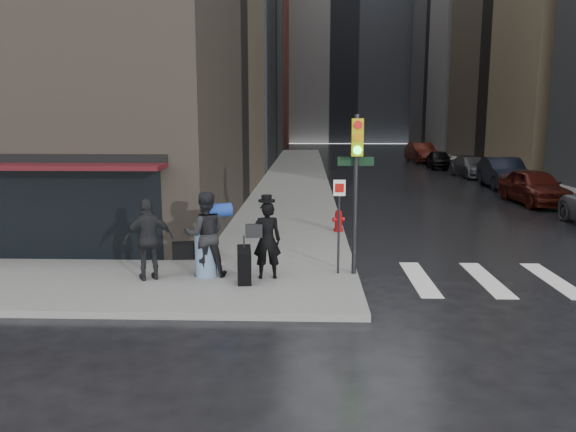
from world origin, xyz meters
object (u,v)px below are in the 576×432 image
at_px(parked_car_1, 534,187).
at_px(traffic_light, 355,173).
at_px(parked_car_3, 472,167).
at_px(parked_car_5, 421,153).
at_px(man_greycoat, 149,239).
at_px(man_overcoat, 262,244).
at_px(parked_car_2, 503,173).
at_px(man_jeans, 205,234).
at_px(parked_car_4, 439,160).
at_px(fire_hydrant, 338,222).

bearing_deg(parked_car_1, traffic_light, -129.33).
height_order(parked_car_3, parked_car_5, parked_car_5).
distance_m(man_greycoat, traffic_light, 4.99).
relative_size(man_overcoat, parked_car_2, 0.39).
bearing_deg(man_jeans, man_greycoat, 0.87).
height_order(parked_car_2, parked_car_3, parked_car_2).
xyz_separation_m(man_overcoat, man_greycoat, (-2.60, -0.10, 0.12)).
relative_size(man_jeans, parked_car_4, 0.50).
bearing_deg(parked_car_5, man_greycoat, -115.02).
bearing_deg(man_jeans, parked_car_4, -126.39).
xyz_separation_m(man_jeans, parked_car_5, (12.16, 35.92, -0.32)).
relative_size(man_jeans, parked_car_3, 0.44).
bearing_deg(parked_car_2, man_jeans, -122.28).
bearing_deg(man_greycoat, parked_car_2, -152.08).
height_order(traffic_light, parked_car_4, traffic_light).
bearing_deg(traffic_light, parked_car_5, 75.86).
bearing_deg(fire_hydrant, parked_car_2, 53.14).
relative_size(traffic_light, parked_car_4, 0.93).
xyz_separation_m(parked_car_3, parked_car_5, (-0.95, 11.69, 0.17)).
bearing_deg(parked_car_4, parked_car_3, -79.03).
distance_m(parked_car_2, parked_car_5, 17.56).
bearing_deg(parked_car_4, man_greycoat, -110.57).
height_order(man_jeans, fire_hydrant, man_jeans).
height_order(fire_hydrant, parked_car_3, parked_car_3).
bearing_deg(parked_car_2, man_overcoat, -119.05).
bearing_deg(man_greycoat, fire_hydrant, -153.63).
relative_size(man_jeans, parked_car_5, 0.40).
height_order(man_overcoat, parked_car_2, man_overcoat).
distance_m(man_overcoat, fire_hydrant, 6.02).
distance_m(fire_hydrant, parked_car_1, 11.59).
relative_size(man_greycoat, parked_car_2, 0.38).
distance_m(traffic_light, parked_car_1, 15.36).
relative_size(parked_car_1, parked_car_2, 0.92).
bearing_deg(man_jeans, man_overcoat, 156.48).
bearing_deg(fire_hydrant, parked_car_1, 38.01).
relative_size(parked_car_1, parked_car_4, 1.14).
bearing_deg(man_overcoat, parked_car_4, -118.02).
bearing_deg(parked_car_5, parked_car_3, -90.08).
xyz_separation_m(fire_hydrant, parked_car_3, (9.69, 18.82, 0.19)).
xyz_separation_m(traffic_light, parked_car_4, (8.86, 29.81, -1.90)).
distance_m(man_jeans, parked_car_2, 22.60).
relative_size(fire_hydrant, parked_car_2, 0.14).
xyz_separation_m(parked_car_1, parked_car_5, (-0.39, 23.38, 0.05)).
bearing_deg(parked_car_3, parked_car_2, -94.95).
relative_size(man_jeans, parked_car_2, 0.40).
bearing_deg(fire_hydrant, parked_car_4, 70.11).
distance_m(parked_car_2, parked_car_4, 11.72).
bearing_deg(parked_car_2, man_greycoat, -124.26).
distance_m(man_overcoat, parked_car_4, 32.23).
distance_m(man_greycoat, parked_car_5, 38.64).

